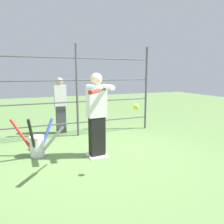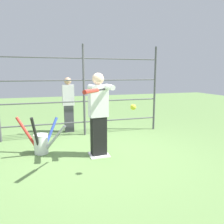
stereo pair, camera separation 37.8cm
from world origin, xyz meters
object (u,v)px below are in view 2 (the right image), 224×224
object	(u,v)px
batter	(99,112)
bystander_behind_fence	(68,104)
baseball_bat_swinging	(93,91)
softball_in_flight	(133,107)
bat_bucket	(41,142)

from	to	relation	value
batter	bystander_behind_fence	xyz separation A→B (m)	(0.38, -2.07, -0.10)
baseball_bat_swinging	softball_in_flight	bearing A→B (deg)	164.07
batter	bystander_behind_fence	world-z (taller)	batter
batter	bat_bucket	size ratio (longest dim) A/B	1.66
baseball_bat_swinging	softball_in_flight	distance (m)	0.69
baseball_bat_swinging	softball_in_flight	world-z (taller)	baseball_bat_swinging
batter	softball_in_flight	xyz separation A→B (m)	(-0.32, 1.03, 0.24)
baseball_bat_swinging	bystander_behind_fence	size ratio (longest dim) A/B	0.46
baseball_bat_swinging	bystander_behind_fence	xyz separation A→B (m)	(0.08, -2.92, -0.60)
bystander_behind_fence	baseball_bat_swinging	bearing A→B (deg)	91.59
bat_bucket	bystander_behind_fence	size ratio (longest dim) A/B	0.65
batter	bystander_behind_fence	size ratio (longest dim) A/B	1.08
softball_in_flight	bystander_behind_fence	bearing A→B (deg)	-77.39
softball_in_flight	batter	bearing A→B (deg)	-72.84
bat_bucket	baseball_bat_swinging	bearing A→B (deg)	122.49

